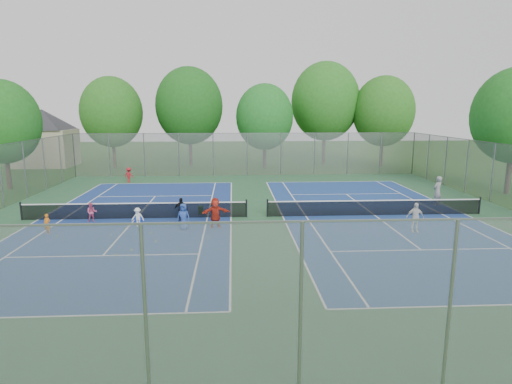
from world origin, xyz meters
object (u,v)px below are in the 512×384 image
ball_crate (138,220)px  ball_hopper (201,210)px  net_left (135,211)px  net_right (375,208)px  instructor (437,191)px

ball_crate → ball_hopper: size_ratio=0.71×
net_left → net_right: bearing=0.0°
net_right → ball_crate: net_right is taller
ball_crate → instructor: size_ratio=0.19×
ball_hopper → net_right: bearing=-4.7°
instructor → ball_crate: bearing=-21.3°
net_left → net_right: size_ratio=1.00×
net_left → net_right: same height
net_right → instructor: (4.91, 2.38, 0.52)m
ball_crate → ball_hopper: 3.72m
net_right → net_left: bearing=180.0°
ball_crate → instructor: instructor is taller
net_left → instructor: size_ratio=6.62×
net_right → instructor: instructor is taller
net_left → ball_crate: 0.93m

